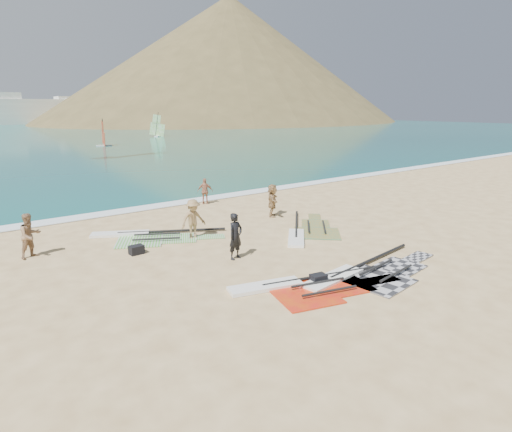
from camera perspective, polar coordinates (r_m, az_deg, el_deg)
ground at (r=15.94m, az=9.00°, el=-6.29°), size 300.00×300.00×0.00m
surf_line at (r=25.59m, az=-11.35°, el=1.49°), size 300.00×1.20×0.04m
headland_main at (r=169.94m, az=-3.32°, el=12.45°), size 143.00×143.00×45.00m
headland_minor at (r=199.31m, az=3.54°, el=12.72°), size 70.00×70.00×28.00m
rig_grey at (r=15.23m, az=14.50°, el=-7.37°), size 6.19×2.65×0.20m
rig_green at (r=19.42m, az=-14.38°, el=-2.63°), size 5.42×4.18×0.20m
rig_orange at (r=19.73m, az=6.81°, el=-2.00°), size 5.07×4.73×0.20m
rig_red at (r=13.77m, az=6.41°, el=-9.39°), size 5.56×2.96×0.20m
gear_bag_near at (r=17.33m, az=-15.65°, el=-4.35°), size 0.55×0.41×0.34m
gear_bag_far at (r=14.17m, az=8.32°, el=-8.29°), size 0.57×0.45×0.30m
person_wetsuit at (r=15.99m, az=-2.74°, el=-2.72°), size 0.72×0.56×1.77m
beachgoer_left at (r=18.25m, az=-27.90°, el=-2.32°), size 1.02×0.92×1.72m
beachgoer_mid at (r=18.57m, az=-8.36°, el=-0.45°), size 1.13×0.65×1.75m
beachgoer_back at (r=25.31m, az=-6.80°, el=3.31°), size 0.96×0.80×1.53m
beachgoer_right at (r=22.26m, az=2.20°, el=2.10°), size 1.39×1.54×1.71m
windsurfer_centre at (r=67.09m, az=-19.67°, el=9.79°), size 2.26×2.64×3.98m
windsurfer_right at (r=85.78m, az=-13.04°, el=11.16°), size 2.49×2.46×4.66m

